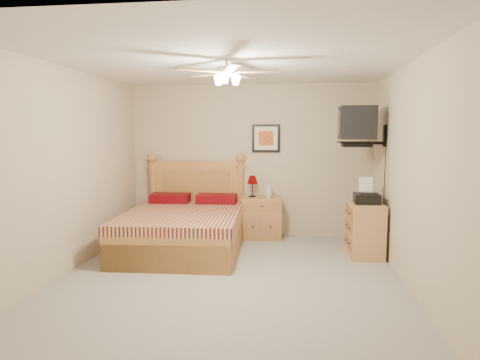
% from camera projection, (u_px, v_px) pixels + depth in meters
% --- Properties ---
extents(floor, '(4.50, 4.50, 0.00)m').
position_uv_depth(floor, '(230.00, 278.00, 5.05)').
color(floor, gray).
rests_on(floor, ground).
extents(ceiling, '(4.00, 4.50, 0.04)m').
position_uv_depth(ceiling, '(229.00, 62.00, 4.77)').
color(ceiling, white).
rests_on(ceiling, ground).
extents(wall_back, '(4.00, 0.04, 2.50)m').
position_uv_depth(wall_back, '(250.00, 161.00, 7.13)').
color(wall_back, '#BCAA8B').
rests_on(wall_back, ground).
extents(wall_front, '(4.00, 0.04, 2.50)m').
position_uv_depth(wall_front, '(176.00, 207.00, 2.69)').
color(wall_front, '#BCAA8B').
rests_on(wall_front, ground).
extents(wall_left, '(0.04, 4.50, 2.50)m').
position_uv_depth(wall_left, '(66.00, 171.00, 5.16)').
color(wall_left, '#BCAA8B').
rests_on(wall_left, ground).
extents(wall_right, '(0.04, 4.50, 2.50)m').
position_uv_depth(wall_right, '(411.00, 176.00, 4.66)').
color(wall_right, '#BCAA8B').
rests_on(wall_right, ground).
extents(bed, '(1.71, 2.20, 1.38)m').
position_uv_depth(bed, '(183.00, 204.00, 6.18)').
color(bed, '#A36F30').
rests_on(bed, ground).
extents(nightstand, '(0.67, 0.53, 0.67)m').
position_uv_depth(nightstand, '(262.00, 217.00, 6.96)').
color(nightstand, '#AC733A').
rests_on(nightstand, ground).
extents(table_lamp, '(0.23, 0.23, 0.34)m').
position_uv_depth(table_lamp, '(252.00, 186.00, 6.93)').
color(table_lamp, '#5C0102').
rests_on(table_lamp, nightstand).
extents(lotion_bottle, '(0.12, 0.12, 0.25)m').
position_uv_depth(lotion_bottle, '(269.00, 190.00, 6.86)').
color(lotion_bottle, silver).
rests_on(lotion_bottle, nightstand).
extents(framed_picture, '(0.46, 0.04, 0.46)m').
position_uv_depth(framed_picture, '(266.00, 138.00, 7.03)').
color(framed_picture, black).
rests_on(framed_picture, wall_back).
extents(dresser, '(0.46, 0.65, 0.75)m').
position_uv_depth(dresser, '(365.00, 229.00, 5.94)').
color(dresser, '#BD8146').
rests_on(dresser, ground).
extents(fax_machine, '(0.33, 0.35, 0.35)m').
position_uv_depth(fax_machine, '(367.00, 191.00, 5.83)').
color(fax_machine, black).
rests_on(fax_machine, dresser).
extents(magazine_lower, '(0.24, 0.30, 0.03)m').
position_uv_depth(magazine_lower, '(361.00, 199.00, 6.13)').
color(magazine_lower, beige).
rests_on(magazine_lower, dresser).
extents(magazine_upper, '(0.25, 0.31, 0.02)m').
position_uv_depth(magazine_upper, '(361.00, 198.00, 6.13)').
color(magazine_upper, gray).
rests_on(magazine_upper, magazine_lower).
extents(wall_tv, '(0.56, 0.46, 0.58)m').
position_uv_depth(wall_tv, '(368.00, 126.00, 5.95)').
color(wall_tv, black).
rests_on(wall_tv, wall_right).
extents(ceiling_fan, '(1.14, 1.14, 0.28)m').
position_uv_depth(ceiling_fan, '(226.00, 72.00, 4.59)').
color(ceiling_fan, white).
rests_on(ceiling_fan, ceiling).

